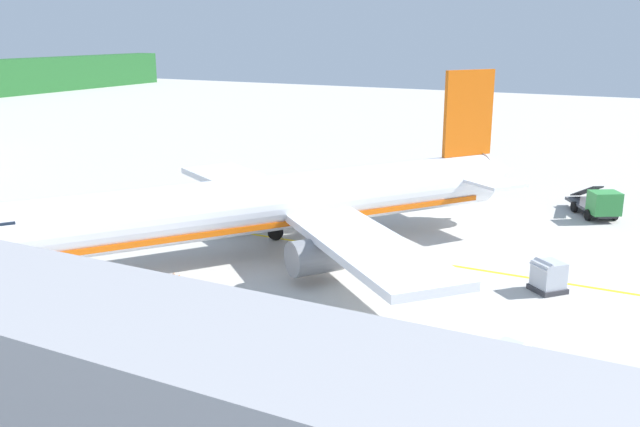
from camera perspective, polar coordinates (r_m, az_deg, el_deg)
name	(u,v)px	position (r m, az deg, el deg)	size (l,w,h in m)	color
ground	(79,182)	(74.00, -19.33, 2.51)	(240.00, 320.00, 0.20)	#B7B5AD
airliner_foreground	(278,204)	(46.71, -3.52, 0.80)	(35.93, 30.67, 11.90)	silver
service_truck_baggage	(598,204)	(60.04, 22.03, 0.75)	(6.18, 4.89, 2.58)	#338C3F
cargo_container_near	(510,365)	(31.33, 15.43, -12.00)	(2.18, 2.18, 1.90)	#333338
cargo_container_mid	(548,277)	(42.37, 18.34, -4.98)	(2.42, 2.42, 1.93)	#333338
crew_marshaller	(175,284)	(39.76, -11.90, -5.72)	(0.52, 0.46, 1.66)	#191E33
crew_loader_left	(268,336)	(32.72, -4.34, -10.08)	(0.36, 0.60, 1.68)	#191E33
apron_guide_line	(356,251)	(47.83, 3.01, -3.07)	(0.30, 60.00, 0.01)	yellow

